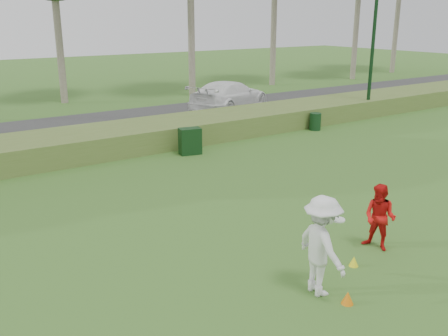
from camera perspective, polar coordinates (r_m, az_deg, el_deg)
ground at (r=10.89m, az=12.17°, el=-11.72°), size 120.00×120.00×0.00m
reed_strip at (r=20.32m, az=-12.80°, el=3.18°), size 80.00×3.00×0.90m
park_road at (r=25.03m, az=-17.03°, el=4.44°), size 80.00×6.00×0.06m
lamp_post at (r=27.38m, az=17.00°, el=17.22°), size 0.70×0.70×8.18m
player_white at (r=9.73m, az=11.10°, el=-8.72°), size 0.99×1.37×1.98m
player_red at (r=11.92m, az=17.38°, el=-5.41°), size 0.76×0.88×1.55m
cone_orange at (r=9.89m, az=13.94°, el=-14.19°), size 0.23×0.23×0.25m
cone_yellow at (r=11.25m, az=14.61°, el=-10.28°), size 0.20×0.20×0.22m
utility_cabinet at (r=19.37m, az=-3.90°, el=3.08°), size 0.91×0.68×1.02m
trash_bin at (r=23.88m, az=10.38°, el=5.24°), size 0.68×0.68×0.80m
car_right at (r=28.22m, az=0.63°, el=8.28°), size 6.07×4.22×1.63m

